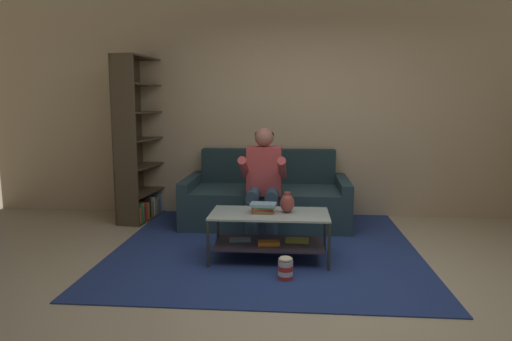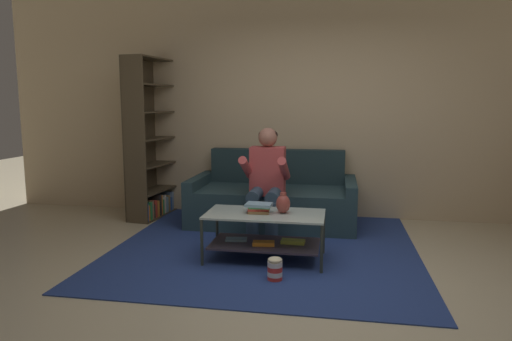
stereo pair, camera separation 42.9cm
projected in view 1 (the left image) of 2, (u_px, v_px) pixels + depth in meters
The scene contains 10 objects.
ground at pixel (308, 285), 3.70m from camera, with size 16.80×16.80×0.00m, color #C4B694.
back_partition at pixel (304, 105), 5.92m from camera, with size 8.40×0.12×2.90m, color #CFB58F.
couch at pixel (266, 200), 5.60m from camera, with size 1.97×0.99×0.88m.
person_seated_center at pixel (263, 178), 4.97m from camera, with size 0.50×0.58×1.20m.
coffee_table at pixel (270, 229), 4.27m from camera, with size 1.10×0.56×0.45m.
area_rug at pixel (267, 242), 4.85m from camera, with size 3.02×3.29×0.01m.
vase at pixel (287, 203), 4.25m from camera, with size 0.13×0.13×0.19m.
book_stack at pixel (263, 207), 4.24m from camera, with size 0.25×0.18×0.09m.
bookshelf at pixel (139, 155), 5.81m from camera, with size 0.41×1.01×2.03m.
popcorn_tub at pixel (285, 268), 3.81m from camera, with size 0.13×0.13×0.20m.
Camera 1 is at (-0.13, -3.55, 1.46)m, focal length 32.00 mm.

